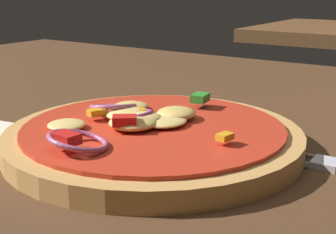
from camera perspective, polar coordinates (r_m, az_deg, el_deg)
dining_table at (r=0.42m, az=-1.84°, el=-4.00°), size 1.22×0.84×0.04m
pizza at (r=0.37m, az=-1.96°, el=-2.18°), size 0.23×0.23×0.03m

